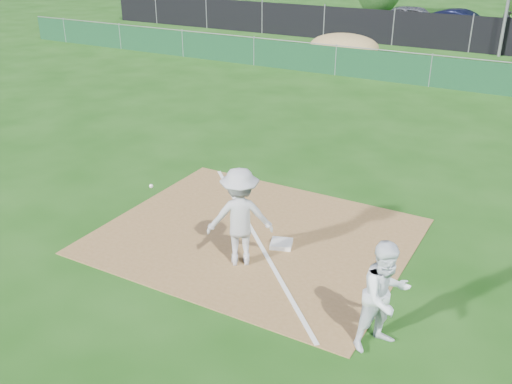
# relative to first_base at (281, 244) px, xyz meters

# --- Properties ---
(ground) EXTENTS (90.00, 90.00, 0.00)m
(ground) POSITION_rel_first_base_xyz_m (-0.66, 9.10, -0.06)
(ground) COLOR #16460F
(ground) RESTS_ON ground
(infield_dirt) EXTENTS (6.00, 5.00, 0.02)m
(infield_dirt) POSITION_rel_first_base_xyz_m (-0.66, 0.10, -0.05)
(infield_dirt) COLOR brown
(infield_dirt) RESTS_ON ground
(foul_line) EXTENTS (5.01, 5.01, 0.01)m
(foul_line) POSITION_rel_first_base_xyz_m (-0.66, 0.10, -0.04)
(foul_line) COLOR white
(foul_line) RESTS_ON infield_dirt
(green_fence) EXTENTS (44.00, 0.05, 1.20)m
(green_fence) POSITION_rel_first_base_xyz_m (-0.66, 14.10, 0.54)
(green_fence) COLOR #0F381E
(green_fence) RESTS_ON ground
(dirt_mound) EXTENTS (3.38, 2.60, 1.17)m
(dirt_mound) POSITION_rel_first_base_xyz_m (-5.66, 17.60, 0.52)
(dirt_mound) COLOR #987D49
(dirt_mound) RESTS_ON ground
(black_fence) EXTENTS (46.00, 0.04, 1.80)m
(black_fence) POSITION_rel_first_base_xyz_m (-0.66, 22.10, 0.84)
(black_fence) COLOR black
(black_fence) RESTS_ON ground
(parking_lot) EXTENTS (46.00, 9.00, 0.01)m
(parking_lot) POSITION_rel_first_base_xyz_m (-0.66, 27.10, -0.06)
(parking_lot) COLOR black
(parking_lot) RESTS_ON ground
(first_base) EXTENTS (0.53, 0.53, 0.09)m
(first_base) POSITION_rel_first_base_xyz_m (0.00, 0.00, 0.00)
(first_base) COLOR silver
(first_base) RESTS_ON infield_dirt
(play_at_first) EXTENTS (2.75, 1.25, 1.88)m
(play_at_first) POSITION_rel_first_base_xyz_m (-0.40, -0.90, 0.90)
(play_at_first) COLOR silver
(play_at_first) RESTS_ON infield_dirt
(runner) EXTENTS (1.03, 1.08, 1.75)m
(runner) POSITION_rel_first_base_xyz_m (2.62, -1.86, 0.81)
(runner) COLOR white
(runner) RESTS_ON ground
(car_left) EXTENTS (4.75, 2.06, 1.60)m
(car_left) POSITION_rel_first_base_xyz_m (-4.77, 26.74, 0.74)
(car_left) COLOR #AAACB1
(car_left) RESTS_ON parking_lot
(car_mid) EXTENTS (4.75, 2.47, 1.49)m
(car_mid) POSITION_rel_first_base_xyz_m (-2.01, 26.54, 0.69)
(car_mid) COLOR black
(car_mid) RESTS_ON parking_lot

